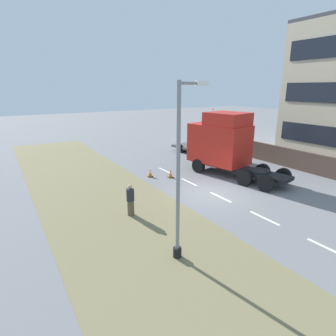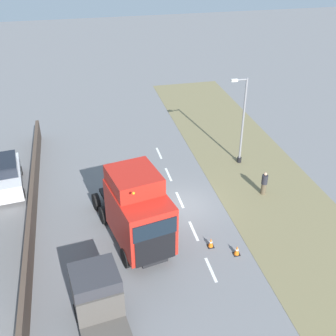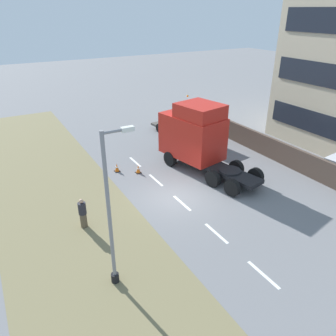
% 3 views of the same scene
% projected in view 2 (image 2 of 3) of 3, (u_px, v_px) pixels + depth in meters
% --- Properties ---
extents(ground_plane, '(120.00, 120.00, 0.00)m').
position_uv_depth(ground_plane, '(183.00, 206.00, 26.36)').
color(ground_plane, slate).
rests_on(ground_plane, ground).
extents(grass_verge, '(7.00, 44.00, 0.01)m').
position_uv_depth(grass_verge, '(271.00, 194.00, 27.52)').
color(grass_verge, olive).
rests_on(grass_verge, ground).
extents(lane_markings, '(0.16, 14.60, 0.00)m').
position_uv_depth(lane_markings, '(180.00, 200.00, 26.94)').
color(lane_markings, white).
rests_on(lane_markings, ground).
extents(boundary_wall, '(0.25, 24.00, 1.52)m').
position_uv_depth(boundary_wall, '(32.00, 216.00, 24.22)').
color(boundary_wall, '#4C3D33').
rests_on(boundary_wall, ground).
extents(lorry_cab, '(3.94, 7.83, 4.65)m').
position_uv_depth(lorry_cab, '(137.00, 211.00, 22.10)').
color(lorry_cab, black).
rests_on(lorry_cab, ground).
extents(flatbed_truck, '(2.73, 5.77, 2.52)m').
position_uv_depth(flatbed_truck, '(99.00, 300.00, 18.14)').
color(flatbed_truck, '#333338').
rests_on(flatbed_truck, ground).
extents(parked_car, '(2.34, 4.81, 2.09)m').
position_uv_depth(parked_car, '(6.00, 175.00, 27.63)').
color(parked_car, silver).
rests_on(parked_car, ground).
extents(lamp_post, '(1.28, 0.32, 6.44)m').
position_uv_depth(lamp_post, '(241.00, 126.00, 29.59)').
color(lamp_post, black).
rests_on(lamp_post, ground).
extents(pedestrian, '(0.39, 0.39, 1.62)m').
position_uv_depth(pedestrian, '(264.00, 184.00, 27.15)').
color(pedestrian, brown).
rests_on(pedestrian, ground).
extents(traffic_cone_lead, '(0.36, 0.36, 0.58)m').
position_uv_depth(traffic_cone_lead, '(237.00, 250.00, 22.43)').
color(traffic_cone_lead, black).
rests_on(traffic_cone_lead, ground).
extents(traffic_cone_trailing, '(0.36, 0.36, 0.58)m').
position_uv_depth(traffic_cone_trailing, '(211.00, 243.00, 22.97)').
color(traffic_cone_trailing, black).
rests_on(traffic_cone_trailing, ground).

